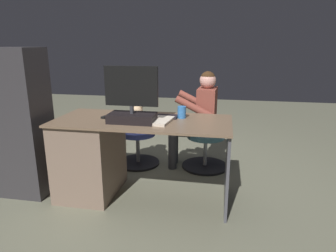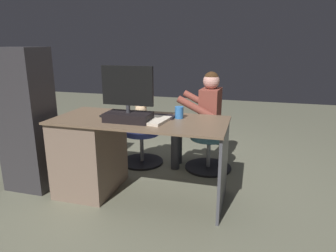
{
  "view_description": "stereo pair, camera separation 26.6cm",
  "coord_description": "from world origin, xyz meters",
  "px_view_note": "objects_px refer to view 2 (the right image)",
  "views": [
    {
      "loc": [
        -0.71,
        2.85,
        1.42
      ],
      "look_at": [
        -0.17,
        -0.03,
        0.61
      ],
      "focal_mm": 32.07,
      "sensor_mm": 36.0,
      "label": 1
    },
    {
      "loc": [
        -0.97,
        2.79,
        1.42
      ],
      "look_at": [
        -0.17,
        -0.03,
        0.61
      ],
      "focal_mm": 32.07,
      "sensor_mm": 36.0,
      "label": 2
    }
  ],
  "objects_px": {
    "visitor_chair": "(209,149)",
    "office_chair_teddy": "(142,144)",
    "computer_mouse": "(121,113)",
    "tv_remote": "(107,115)",
    "monitor": "(128,105)",
    "desk": "(99,152)",
    "cup": "(179,112)",
    "keyboard": "(153,116)",
    "teddy_bear": "(141,118)",
    "person": "(202,114)"
  },
  "relations": [
    {
      "from": "tv_remote",
      "to": "office_chair_teddy",
      "type": "xyz_separation_m",
      "value": [
        -0.06,
        -0.73,
        -0.52
      ]
    },
    {
      "from": "desk",
      "to": "visitor_chair",
      "type": "distance_m",
      "value": 1.27
    },
    {
      "from": "visitor_chair",
      "to": "person",
      "type": "xyz_separation_m",
      "value": [
        0.08,
        0.01,
        0.41
      ]
    },
    {
      "from": "keyboard",
      "to": "visitor_chair",
      "type": "height_order",
      "value": "keyboard"
    },
    {
      "from": "teddy_bear",
      "to": "visitor_chair",
      "type": "xyz_separation_m",
      "value": [
        -0.81,
        -0.04,
        -0.32
      ]
    },
    {
      "from": "monitor",
      "to": "cup",
      "type": "xyz_separation_m",
      "value": [
        -0.4,
        -0.23,
        -0.09
      ]
    },
    {
      "from": "person",
      "to": "cup",
      "type": "bearing_deg",
      "value": 81.17
    },
    {
      "from": "desk",
      "to": "visitor_chair",
      "type": "bearing_deg",
      "value": -139.53
    },
    {
      "from": "keyboard",
      "to": "office_chair_teddy",
      "type": "xyz_separation_m",
      "value": [
        0.37,
        -0.65,
        -0.52
      ]
    },
    {
      "from": "keyboard",
      "to": "office_chair_teddy",
      "type": "distance_m",
      "value": 0.91
    },
    {
      "from": "teddy_bear",
      "to": "person",
      "type": "relative_size",
      "value": 0.29
    },
    {
      "from": "desk",
      "to": "person",
      "type": "relative_size",
      "value": 1.41
    },
    {
      "from": "computer_mouse",
      "to": "teddy_bear",
      "type": "bearing_deg",
      "value": -85.66
    },
    {
      "from": "cup",
      "to": "office_chair_teddy",
      "type": "xyz_separation_m",
      "value": [
        0.62,
        -0.63,
        -0.56
      ]
    },
    {
      "from": "computer_mouse",
      "to": "visitor_chair",
      "type": "relative_size",
      "value": 0.18
    },
    {
      "from": "person",
      "to": "desk",
      "type": "bearing_deg",
      "value": 42.92
    },
    {
      "from": "computer_mouse",
      "to": "tv_remote",
      "type": "bearing_deg",
      "value": 27.76
    },
    {
      "from": "office_chair_teddy",
      "to": "visitor_chair",
      "type": "bearing_deg",
      "value": -176.53
    },
    {
      "from": "person",
      "to": "monitor",
      "type": "bearing_deg",
      "value": 60.88
    },
    {
      "from": "office_chair_teddy",
      "to": "teddy_bear",
      "type": "height_order",
      "value": "teddy_bear"
    },
    {
      "from": "visitor_chair",
      "to": "office_chair_teddy",
      "type": "bearing_deg",
      "value": 3.47
    },
    {
      "from": "tv_remote",
      "to": "keyboard",
      "type": "bearing_deg",
      "value": -151.83
    },
    {
      "from": "computer_mouse",
      "to": "office_chair_teddy",
      "type": "height_order",
      "value": "computer_mouse"
    },
    {
      "from": "monitor",
      "to": "office_chair_teddy",
      "type": "bearing_deg",
      "value": -76.01
    },
    {
      "from": "desk",
      "to": "computer_mouse",
      "type": "bearing_deg",
      "value": -154.53
    },
    {
      "from": "desk",
      "to": "visitor_chair",
      "type": "xyz_separation_m",
      "value": [
        -0.96,
        -0.82,
        -0.16
      ]
    },
    {
      "from": "monitor",
      "to": "teddy_bear",
      "type": "bearing_deg",
      "value": -76.19
    },
    {
      "from": "monitor",
      "to": "computer_mouse",
      "type": "height_order",
      "value": "monitor"
    },
    {
      "from": "cup",
      "to": "visitor_chair",
      "type": "relative_size",
      "value": 0.2
    },
    {
      "from": "cup",
      "to": "tv_remote",
      "type": "distance_m",
      "value": 0.69
    },
    {
      "from": "teddy_bear",
      "to": "visitor_chair",
      "type": "distance_m",
      "value": 0.87
    },
    {
      "from": "tv_remote",
      "to": "teddy_bear",
      "type": "relative_size",
      "value": 0.47
    },
    {
      "from": "tv_remote",
      "to": "office_chair_teddy",
      "type": "relative_size",
      "value": 0.29
    },
    {
      "from": "tv_remote",
      "to": "monitor",
      "type": "bearing_deg",
      "value": 172.07
    },
    {
      "from": "tv_remote",
      "to": "office_chair_teddy",
      "type": "distance_m",
      "value": 0.9
    },
    {
      "from": "monitor",
      "to": "tv_remote",
      "type": "relative_size",
      "value": 3.2
    },
    {
      "from": "monitor",
      "to": "person",
      "type": "xyz_separation_m",
      "value": [
        -0.51,
        -0.91,
        -0.25
      ]
    },
    {
      "from": "tv_remote",
      "to": "office_chair_teddy",
      "type": "height_order",
      "value": "tv_remote"
    },
    {
      "from": "desk",
      "to": "cup",
      "type": "relative_size",
      "value": 14.71
    },
    {
      "from": "computer_mouse",
      "to": "teddy_bear",
      "type": "distance_m",
      "value": 0.72
    },
    {
      "from": "office_chair_teddy",
      "to": "visitor_chair",
      "type": "distance_m",
      "value": 0.81
    },
    {
      "from": "cup",
      "to": "visitor_chair",
      "type": "xyz_separation_m",
      "value": [
        -0.19,
        -0.68,
        -0.57
      ]
    },
    {
      "from": "keyboard",
      "to": "teddy_bear",
      "type": "distance_m",
      "value": 0.78
    },
    {
      "from": "computer_mouse",
      "to": "cup",
      "type": "distance_m",
      "value": 0.57
    },
    {
      "from": "computer_mouse",
      "to": "tv_remote",
      "type": "xyz_separation_m",
      "value": [
        0.11,
        0.06,
        -0.01
      ]
    },
    {
      "from": "desk",
      "to": "computer_mouse",
      "type": "relative_size",
      "value": 16.46
    },
    {
      "from": "monitor",
      "to": "visitor_chair",
      "type": "height_order",
      "value": "monitor"
    },
    {
      "from": "monitor",
      "to": "keyboard",
      "type": "relative_size",
      "value": 1.14
    },
    {
      "from": "desk",
      "to": "monitor",
      "type": "relative_size",
      "value": 3.29
    },
    {
      "from": "cup",
      "to": "visitor_chair",
      "type": "height_order",
      "value": "cup"
    }
  ]
}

